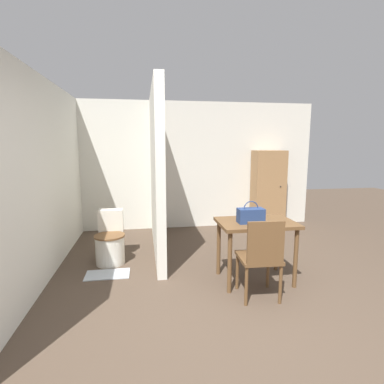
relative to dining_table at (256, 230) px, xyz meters
name	(u,v)px	position (x,y,z in m)	size (l,w,h in m)	color
ground_plane	(249,336)	(-0.44, -1.04, -0.64)	(16.00, 16.00, 0.00)	#4C3D30
wall_back	(188,166)	(-0.44, 2.62, 0.61)	(5.14, 0.12, 2.50)	silver
wall_left	(46,177)	(-2.57, 0.76, 0.61)	(0.12, 4.60, 2.50)	silver
partition_wall	(156,172)	(-1.13, 1.37, 0.61)	(0.12, 2.37, 2.50)	silver
dining_table	(256,230)	(0.00, 0.00, 0.00)	(0.92, 0.62, 0.75)	brown
wooden_chair	(261,256)	(-0.11, -0.45, -0.15)	(0.45, 0.45, 0.91)	brown
toilet	(110,242)	(-1.82, 0.90, -0.35)	(0.42, 0.57, 0.72)	silver
handbag	(251,215)	(-0.09, -0.05, 0.20)	(0.31, 0.16, 0.26)	navy
wooden_cabinet	(268,189)	(1.16, 2.34, 0.13)	(0.62, 0.42, 1.55)	#997047
bath_mat	(108,274)	(-1.82, 0.45, -0.64)	(0.56, 0.31, 0.01)	#B2BCC6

